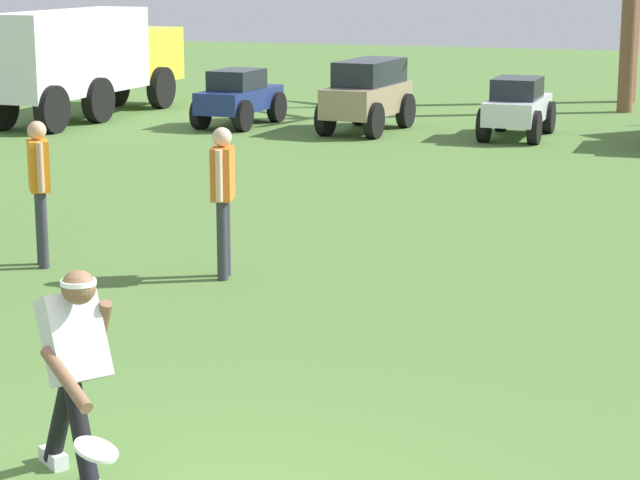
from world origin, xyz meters
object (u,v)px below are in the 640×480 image
object	(u,v)px
frisbee_in_flight	(96,450)
box_truck	(87,58)
teammate_midfield	(39,179)
parked_car_slot_a	(239,97)
parked_car_slot_c	(517,107)
parked_car_slot_b	(368,93)
teammate_near_sideline	(223,188)
frisbee_thrower	(74,364)

from	to	relation	value
frisbee_in_flight	box_truck	size ratio (longest dim) A/B	0.05
teammate_midfield	parked_car_slot_a	bearing A→B (deg)	100.79
parked_car_slot_c	box_truck	world-z (taller)	box_truck
parked_car_slot_c	box_truck	size ratio (longest dim) A/B	0.37
box_truck	parked_car_slot_b	bearing A→B (deg)	-1.77
teammate_near_sideline	parked_car_slot_c	bearing A→B (deg)	83.52
frisbee_in_flight	teammate_midfield	xyz separation A→B (m)	(-3.56, 5.56, 0.42)
frisbee_thrower	parked_car_slot_c	xyz separation A→B (m)	(0.18, 16.24, -0.23)
frisbee_thrower	teammate_midfield	bearing A→B (deg)	122.06
teammate_midfield	parked_car_slot_b	world-z (taller)	teammate_midfield
parked_car_slot_a	box_truck	distance (m)	3.44
parked_car_slot_a	parked_car_slot_c	world-z (taller)	same
teammate_near_sideline	box_truck	size ratio (longest dim) A/B	0.26
teammate_near_sideline	box_truck	distance (m)	13.61
frisbee_thrower	box_truck	size ratio (longest dim) A/B	0.24
frisbee_in_flight	teammate_midfield	world-z (taller)	teammate_midfield
parked_car_slot_b	box_truck	size ratio (longest dim) A/B	0.42
frisbee_thrower	parked_car_slot_a	bearing A→B (deg)	107.95
box_truck	parked_car_slot_c	bearing A→B (deg)	-1.18
frisbee_thrower	teammate_midfield	distance (m)	5.87
teammate_near_sideline	teammate_midfield	xyz separation A→B (m)	(-2.03, -0.13, 0.00)
frisbee_thrower	teammate_near_sideline	xyz separation A→B (m)	(-1.08, 5.10, 0.14)
teammate_midfield	parked_car_slot_b	xyz separation A→B (m)	(0.46, 11.27, -0.22)
parked_car_slot_c	box_truck	distance (m)	8.84
parked_car_slot_b	parked_car_slot_c	world-z (taller)	parked_car_slot_b
frisbee_thrower	parked_car_slot_c	world-z (taller)	frisbee_thrower
parked_car_slot_a	teammate_near_sideline	bearing A→B (deg)	-69.45
teammate_midfield	box_truck	bearing A→B (deg)	115.71
teammate_midfield	parked_car_slot_c	xyz separation A→B (m)	(3.30, 11.27, -0.38)
teammate_midfield	box_truck	world-z (taller)	box_truck
teammate_midfield	parked_car_slot_a	world-z (taller)	teammate_midfield
frisbee_thrower	frisbee_in_flight	xyz separation A→B (m)	(0.44, -0.58, -0.27)
frisbee_in_flight	parked_car_slot_a	size ratio (longest dim) A/B	0.13
box_truck	frisbee_in_flight	bearing A→B (deg)	-61.93
frisbee_thrower	parked_car_slot_b	distance (m)	16.46
teammate_near_sideline	parked_car_slot_a	world-z (taller)	teammate_near_sideline
teammate_near_sideline	parked_car_slot_b	size ratio (longest dim) A/B	0.63
parked_car_slot_b	parked_car_slot_c	xyz separation A→B (m)	(2.83, 0.00, -0.16)
frisbee_in_flight	frisbee_thrower	bearing A→B (deg)	127.09
frisbee_thrower	parked_car_slot_b	bearing A→B (deg)	99.27
frisbee_thrower	parked_car_slot_a	xyz separation A→B (m)	(-5.26, 16.25, -0.23)
teammate_near_sideline	frisbee_in_flight	bearing A→B (deg)	-74.98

